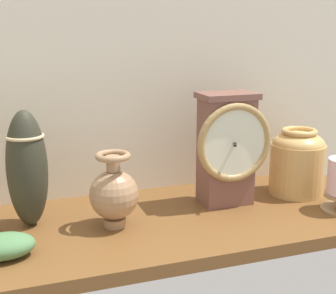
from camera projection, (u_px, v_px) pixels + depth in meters
ground_plane at (150, 225)px, 92.02cm from camera, size 100.00×36.00×2.40cm
back_wall at (122, 43)px, 100.84cm from camera, size 120.00×2.00×65.00cm
mantel_clock at (228, 147)px, 97.27cm from camera, size 15.90×10.58×23.09cm
brass_vase_bulbous at (114, 193)px, 87.09cm from camera, size 9.07×9.07×14.02cm
brass_vase_jar at (297, 160)px, 104.69cm from camera, size 11.87×11.87×14.56cm
tall_ceramic_vase at (27, 168)px, 86.56cm from camera, size 7.38×7.38×21.67cm
ivy_sprig at (4, 246)px, 75.99cm from camera, size 9.88×6.92×3.95cm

